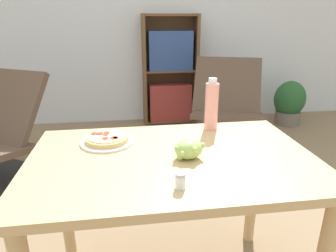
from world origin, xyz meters
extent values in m
cube|color=silver|center=(0.00, 2.62, 1.30)|extent=(8.00, 0.05, 2.60)
cube|color=tan|center=(-0.06, -0.11, 0.73)|extent=(1.17, 0.74, 0.03)
cylinder|color=tan|center=(-0.59, 0.20, 0.36)|extent=(0.06, 0.06, 0.71)
cylinder|color=tan|center=(0.46, 0.20, 0.36)|extent=(0.06, 0.06, 0.71)
cylinder|color=white|center=(-0.33, 0.07, 0.75)|extent=(0.24, 0.24, 0.01)
cylinder|color=#DBB26B|center=(-0.33, 0.07, 0.77)|extent=(0.19, 0.19, 0.02)
cylinder|color=#EACC7A|center=(-0.33, 0.07, 0.78)|extent=(0.17, 0.17, 0.00)
cylinder|color=#A83328|center=(-0.34, 0.08, 0.78)|extent=(0.02, 0.02, 0.00)
cylinder|color=#A83328|center=(-0.33, 0.11, 0.78)|extent=(0.03, 0.03, 0.00)
cylinder|color=#A83328|center=(-0.34, 0.03, 0.78)|extent=(0.03, 0.03, 0.00)
cylinder|color=#A83328|center=(-0.37, 0.10, 0.78)|extent=(0.03, 0.03, 0.00)
cylinder|color=#A83328|center=(-0.39, 0.10, 0.78)|extent=(0.03, 0.03, 0.00)
cylinder|color=#A83328|center=(-0.29, 0.04, 0.78)|extent=(0.03, 0.03, 0.00)
cylinder|color=#A83328|center=(-0.30, 0.04, 0.78)|extent=(0.03, 0.03, 0.00)
ellipsoid|color=#A8CC66|center=(0.00, -0.14, 0.79)|extent=(0.11, 0.09, 0.08)
sphere|color=#A8CC66|center=(0.00, -0.12, 0.77)|extent=(0.03, 0.03, 0.03)
sphere|color=#A8CC66|center=(0.01, -0.16, 0.78)|extent=(0.03, 0.03, 0.03)
sphere|color=#A8CC66|center=(0.02, -0.13, 0.79)|extent=(0.02, 0.02, 0.02)
sphere|color=#A8CC66|center=(-0.03, -0.18, 0.79)|extent=(0.02, 0.02, 0.02)
sphere|color=#A8CC66|center=(-0.04, -0.15, 0.76)|extent=(0.03, 0.03, 0.03)
sphere|color=#A8CC66|center=(0.01, -0.15, 0.80)|extent=(0.02, 0.02, 0.02)
sphere|color=#A8CC66|center=(-0.05, -0.15, 0.80)|extent=(0.02, 0.02, 0.02)
sphere|color=#A8CC66|center=(0.04, -0.16, 0.79)|extent=(0.03, 0.03, 0.03)
sphere|color=#A8CC66|center=(0.02, -0.18, 0.80)|extent=(0.03, 0.03, 0.03)
sphere|color=#A8CC66|center=(-0.02, -0.13, 0.78)|extent=(0.02, 0.02, 0.02)
sphere|color=#A8CC66|center=(0.06, -0.14, 0.80)|extent=(0.02, 0.02, 0.02)
cylinder|color=pink|center=(0.18, 0.18, 0.86)|extent=(0.07, 0.07, 0.23)
cylinder|color=white|center=(0.18, 0.18, 0.99)|extent=(0.04, 0.04, 0.03)
cylinder|color=white|center=(-0.07, -0.36, 0.77)|extent=(0.04, 0.04, 0.05)
cylinder|color=#B7B7BC|center=(-0.07, -0.36, 0.80)|extent=(0.03, 0.03, 0.01)
cube|color=brown|center=(-1.24, 1.29, 0.60)|extent=(0.80, 0.70, 0.55)
cube|color=black|center=(0.75, 1.60, 0.05)|extent=(0.79, 0.73, 0.10)
cube|color=brown|center=(0.75, 1.52, 0.36)|extent=(0.82, 0.70, 0.14)
cube|color=brown|center=(0.83, 1.81, 0.60)|extent=(0.79, 0.62, 0.55)
cube|color=brown|center=(-0.01, 2.47, 0.66)|extent=(0.04, 0.26, 1.33)
cube|color=brown|center=(0.63, 2.47, 0.66)|extent=(0.04, 0.26, 1.33)
cube|color=brown|center=(0.31, 2.59, 0.66)|extent=(0.67, 0.01, 1.33)
cube|color=brown|center=(0.31, 2.47, 0.02)|extent=(0.60, 0.25, 0.02)
cube|color=#99332D|center=(0.31, 2.45, 0.26)|extent=(0.53, 0.18, 0.46)
cube|color=brown|center=(0.31, 2.47, 0.66)|extent=(0.60, 0.25, 0.02)
cube|color=navy|center=(0.31, 2.45, 0.91)|extent=(0.53, 0.18, 0.46)
cube|color=brown|center=(0.31, 2.47, 1.31)|extent=(0.60, 0.25, 0.02)
cylinder|color=#70665B|center=(1.78, 2.16, 0.08)|extent=(0.30, 0.30, 0.17)
ellipsoid|color=#285B2D|center=(1.78, 2.16, 0.33)|extent=(0.39, 0.33, 0.45)
camera|label=1|loc=(-0.23, -1.21, 1.28)|focal=32.00mm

